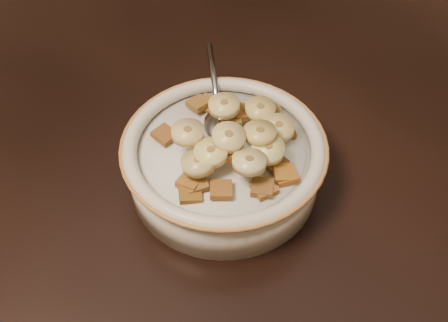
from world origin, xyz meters
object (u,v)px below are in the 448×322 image
Objects in this scene: chair at (240,18)px; cereal_bowl at (224,165)px; table at (123,50)px; spoon at (220,125)px.

chair reaches higher than cereal_bowl.
cereal_bowl is at bearing -22.68° from table.
table is 7.23× the size of cereal_bowl.
table is 1.60× the size of chair.
chair is 0.86m from cereal_bowl.
cereal_bowl is (0.46, -0.64, 0.34)m from chair.
spoon is (-0.02, 0.02, 0.03)m from cereal_bowl.
cereal_bowl is 0.04m from spoon.
spoon is at bearing 135.76° from cereal_bowl.
chair is at bearing -100.18° from spoon.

